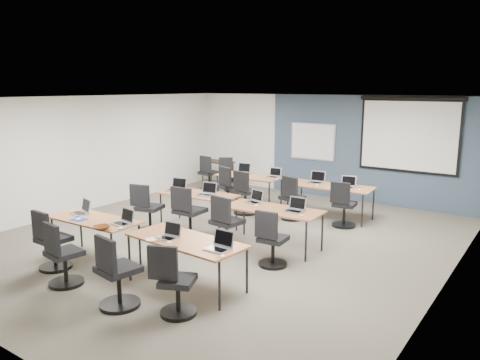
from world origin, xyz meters
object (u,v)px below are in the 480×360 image
Objects in this scene: training_table_front_left at (94,222)px; task_chair_4 at (147,212)px; task_chair_11 at (343,208)px; task_chair_8 at (227,190)px; utility_table at (218,164)px; projector_screen at (409,131)px; spare_chair_a at (231,177)px; training_table_back_left at (249,178)px; laptop_4 at (176,187)px; laptop_1 at (124,220)px; training_table_mid_right at (273,211)px; laptop_9 at (274,175)px; task_chair_9 at (244,196)px; task_chair_1 at (62,259)px; task_chair_10 at (292,202)px; laptop_8 at (242,171)px; task_chair_3 at (174,287)px; task_chair_0 at (51,245)px; spare_chair_b at (208,176)px; laptop_6 at (255,199)px; laptop_2 at (169,234)px; task_chair_7 at (271,243)px; task_chair_6 at (226,228)px; task_chair_5 at (188,217)px; laptop_0 at (82,210)px; training_table_front_right at (186,242)px; laptop_5 at (207,192)px; laptop_7 at (295,208)px; laptop_10 at (316,180)px; laptop_3 at (220,245)px; laptop_11 at (347,184)px; training_table_back_right at (330,187)px; training_table_mid_left at (198,196)px; task_chair_2 at (116,278)px.

training_table_front_left is 1.70m from task_chair_4.
task_chair_8 is at bearing 174.64° from task_chair_11.
utility_table is at bearing 151.78° from task_chair_11.
spare_chair_a is (-4.58, -0.86, -1.49)m from projector_screen.
training_table_back_left is 4.72× the size of laptop_4.
laptop_4 is (-0.98, 2.32, 0.01)m from laptop_1.
task_chair_8 is (-2.36, 1.81, -0.26)m from training_table_mid_right.
training_table_front_left is 4.91m from laptop_9.
task_chair_1 is at bearing -81.10° from task_chair_9.
training_table_front_left is at bearing -98.76° from task_chair_10.
laptop_8 reaches higher than task_chair_1.
task_chair_1 reaches higher than task_chair_3.
utility_table is at bearing 117.66° from task_chair_1.
spare_chair_b reaches higher than task_chair_0.
task_chair_8 is (-0.24, -0.58, -0.25)m from training_table_back_left.
training_table_front_left is 2.96m from laptop_6.
task_chair_7 reaches higher than laptop_2.
task_chair_5 is at bearing -179.61° from task_chair_6.
task_chair_9 reaches higher than laptop_0.
task_chair_0 is 5.62m from laptop_9.
laptop_5 is (-1.53, 2.38, 0.11)m from training_table_front_right.
laptop_9 is at bearing 126.63° from laptop_7.
laptop_10 reaches higher than laptop_0.
task_chair_7 is at bearing 92.95° from laptop_3.
laptop_3 is at bearing -93.43° from task_chair_7.
task_chair_3 is at bearing -99.35° from laptop_11.
projector_screen is 7.34× the size of laptop_11.
laptop_5 is (-1.69, -2.30, 0.11)m from training_table_back_right.
task_chair_0 is 0.99× the size of task_chair_4.
task_chair_4 is (-0.63, -0.82, -0.27)m from training_table_mid_left.
laptop_0 is 3.74m from laptop_7.
task_chair_6 is at bearing -35.04° from training_table_mid_left.
task_chair_1 reaches higher than laptop_2.
task_chair_2 reaches higher than training_table_front_left.
spare_chair_a is at bearing 152.36° from task_chair_11.
laptop_3 reaches higher than laptop_11.
projector_screen is at bearing 76.82° from task_chair_6.
laptop_11 is at bearing 2.68° from training_table_back_left.
projector_screen reaches higher than task_chair_1.
task_chair_0 reaches higher than task_chair_10.
task_chair_9 reaches higher than training_table_mid_right.
task_chair_2 is 2.92× the size of laptop_4.
laptop_1 is at bearing -127.04° from training_table_mid_right.
task_chair_2 reaches higher than laptop_3.
laptop_9 is 0.30× the size of spare_chair_b.
laptop_10 is at bearing -14.31° from utility_table.
laptop_1 is at bearing -150.31° from task_chair_7.
laptop_7 is at bearing -47.80° from task_chair_10.
task_chair_4 is at bearing 102.63° from training_table_front_left.
training_table_back_left is 5.13× the size of laptop_7.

